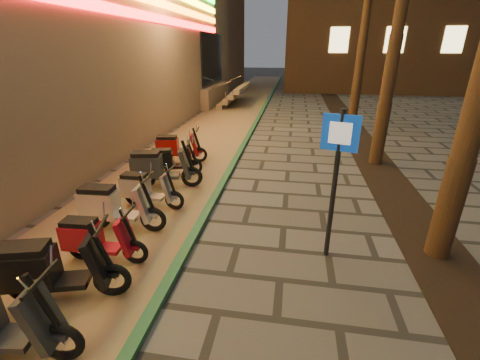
% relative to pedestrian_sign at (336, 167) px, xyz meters
% --- Properties ---
extents(ground, '(120.00, 120.00, 0.00)m').
position_rel_pedestrian_sign_xyz_m(ground, '(-1.62, -1.65, -1.70)').
color(ground, '#474442').
rests_on(ground, ground).
extents(parking_strip, '(3.40, 60.00, 0.01)m').
position_rel_pedestrian_sign_xyz_m(parking_strip, '(-4.22, 8.35, -1.69)').
color(parking_strip, '#8C7251').
rests_on(parking_strip, ground).
extents(green_curb, '(0.18, 60.00, 0.10)m').
position_rel_pedestrian_sign_xyz_m(green_curb, '(-2.52, 8.35, -1.65)').
color(green_curb, '#235D3A').
rests_on(green_curb, ground).
extents(planting_strip, '(1.20, 40.00, 0.02)m').
position_rel_pedestrian_sign_xyz_m(planting_strip, '(1.98, 3.35, -1.69)').
color(planting_strip, black).
rests_on(planting_strip, ground).
extents(pedestrian_sign, '(0.56, 0.19, 2.62)m').
position_rel_pedestrian_sign_xyz_m(pedestrian_sign, '(0.00, 0.00, 0.00)').
color(pedestrian_sign, black).
rests_on(pedestrian_sign, ground).
extents(scooter_3, '(1.78, 0.90, 1.26)m').
position_rel_pedestrian_sign_xyz_m(scooter_3, '(-4.05, -1.79, -1.15)').
color(scooter_3, black).
rests_on(scooter_3, ground).
extents(scooter_4, '(1.48, 0.52, 1.04)m').
position_rel_pedestrian_sign_xyz_m(scooter_4, '(-3.96, -0.82, -1.24)').
color(scooter_4, black).
rests_on(scooter_4, ground).
extents(scooter_5, '(1.74, 0.61, 1.22)m').
position_rel_pedestrian_sign_xyz_m(scooter_5, '(-4.21, 0.21, -1.16)').
color(scooter_5, black).
rests_on(scooter_5, ground).
extents(scooter_6, '(1.49, 0.52, 1.05)m').
position_rel_pedestrian_sign_xyz_m(scooter_6, '(-4.01, 1.27, -1.24)').
color(scooter_6, black).
rests_on(scooter_6, ground).
extents(scooter_7, '(1.84, 0.84, 1.29)m').
position_rel_pedestrian_sign_xyz_m(scooter_7, '(-4.14, 2.38, -1.13)').
color(scooter_7, black).
rests_on(scooter_7, ground).
extents(scooter_8, '(1.46, 0.73, 1.03)m').
position_rel_pedestrian_sign_xyz_m(scooter_8, '(-4.17, 3.29, -1.25)').
color(scooter_8, black).
rests_on(scooter_8, ground).
extents(scooter_9, '(1.63, 0.69, 1.14)m').
position_rel_pedestrian_sign_xyz_m(scooter_9, '(-4.41, 4.41, -1.20)').
color(scooter_9, black).
rests_on(scooter_9, ground).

